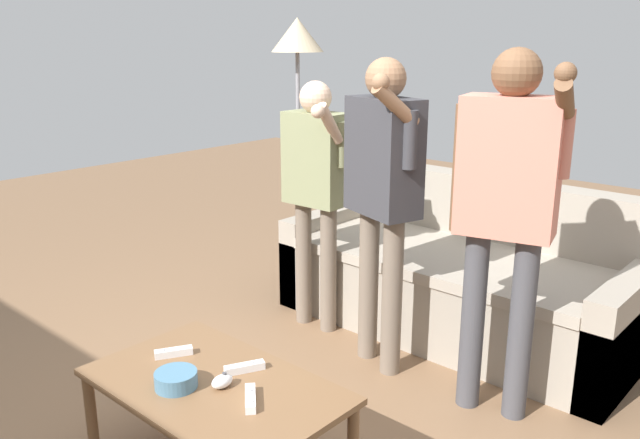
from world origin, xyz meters
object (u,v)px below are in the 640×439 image
(coffee_table, at_px, (215,395))
(floor_lamp, at_px, (297,54))
(game_remote_wand_near, at_px, (174,352))
(player_center, at_px, (383,180))
(player_right, at_px, (507,195))
(game_remote_wand_spare, at_px, (245,368))
(couch, at_px, (461,279))
(game_remote_nunchuk, at_px, (222,381))
(game_remote_wand_far, at_px, (250,398))
(player_left, at_px, (315,177))
(snack_bowl, at_px, (176,380))

(coffee_table, xyz_separation_m, floor_lamp, (-1.34, 1.86, 1.16))
(game_remote_wand_near, bearing_deg, player_center, 79.96)
(coffee_table, distance_m, player_right, 1.41)
(game_remote_wand_near, xyz_separation_m, game_remote_wand_spare, (0.30, 0.11, -0.00))
(player_right, relative_size, game_remote_wand_spare, 10.33)
(couch, xyz_separation_m, game_remote_wand_near, (-0.27, -1.80, 0.13))
(coffee_table, relative_size, floor_lamp, 0.55)
(game_remote_nunchuk, relative_size, game_remote_wand_near, 0.60)
(coffee_table, bearing_deg, floor_lamp, 125.72)
(game_remote_nunchuk, distance_m, game_remote_wand_far, 0.15)
(coffee_table, xyz_separation_m, player_right, (0.55, 1.13, 0.64))
(coffee_table, bearing_deg, game_remote_wand_far, 0.14)
(couch, distance_m, coffee_table, 1.83)
(player_left, distance_m, game_remote_wand_near, 1.37)
(coffee_table, height_order, floor_lamp, floor_lamp)
(game_remote_nunchuk, distance_m, player_left, 1.50)
(snack_bowl, relative_size, player_right, 0.10)
(player_center, height_order, player_right, player_right)
(player_center, xyz_separation_m, game_remote_wand_spare, (0.11, -1.00, -0.55))
(game_remote_nunchuk, bearing_deg, player_right, 65.88)
(player_center, bearing_deg, game_remote_wand_spare, -83.87)
(player_left, relative_size, game_remote_wand_spare, 9.12)
(player_left, distance_m, player_right, 1.20)
(player_center, bearing_deg, game_remote_wand_near, -100.04)
(floor_lamp, relative_size, player_left, 1.25)
(snack_bowl, relative_size, player_center, 0.10)
(player_right, xyz_separation_m, game_remote_wand_far, (-0.35, -1.13, -0.58))
(couch, bearing_deg, game_remote_wand_far, -83.42)
(couch, relative_size, game_remote_wand_spare, 12.85)
(coffee_table, distance_m, game_remote_nunchuk, 0.08)
(game_remote_wand_near, relative_size, game_remote_wand_far, 1.04)
(game_remote_nunchuk, bearing_deg, snack_bowl, -138.80)
(couch, distance_m, player_left, 1.03)
(game_remote_nunchuk, xyz_separation_m, player_right, (0.51, 1.13, 0.57))
(couch, relative_size, game_remote_wand_far, 14.03)
(game_remote_wand_spare, bearing_deg, coffee_table, -97.91)
(coffee_table, bearing_deg, player_left, 116.83)
(player_center, height_order, game_remote_wand_far, player_center)
(game_remote_nunchuk, relative_size, game_remote_wand_spare, 0.57)
(floor_lamp, relative_size, game_remote_wand_spare, 11.36)
(game_remote_nunchuk, height_order, game_remote_wand_far, game_remote_nunchuk)
(player_right, bearing_deg, game_remote_wand_far, -107.42)
(game_remote_wand_near, bearing_deg, player_right, 52.85)
(snack_bowl, height_order, player_right, player_right)
(game_remote_nunchuk, relative_size, player_right, 0.06)
(snack_bowl, bearing_deg, player_center, 90.37)
(game_remote_nunchuk, height_order, player_right, player_right)
(floor_lamp, bearing_deg, player_center, -30.08)
(game_remote_nunchuk, height_order, floor_lamp, floor_lamp)
(player_right, relative_size, game_remote_wand_far, 11.27)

